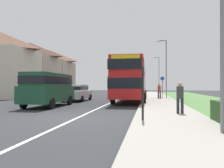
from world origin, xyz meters
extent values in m
plane|color=#2D3033|center=(0.00, 0.00, 0.00)|extent=(120.00, 120.00, 0.00)
cube|color=silver|center=(0.00, 8.00, 0.00)|extent=(0.14, 60.00, 0.01)
cube|color=#9E998E|center=(4.20, 6.00, 0.06)|extent=(3.20, 68.00, 0.12)
cube|color=red|center=(1.65, 10.84, 1.32)|extent=(2.50, 10.48, 1.65)
cube|color=red|center=(1.65, 10.84, 2.92)|extent=(2.45, 10.27, 1.55)
cube|color=black|center=(1.65, 10.84, 1.65)|extent=(2.52, 10.53, 0.76)
cube|color=black|center=(1.65, 10.84, 3.00)|extent=(2.52, 10.53, 0.72)
cube|color=gold|center=(1.65, 5.65, 3.42)|extent=(2.00, 0.08, 0.44)
cylinder|color=black|center=(0.40, 14.08, 0.50)|extent=(0.30, 1.00, 1.00)
cylinder|color=black|center=(2.90, 14.08, 0.50)|extent=(0.30, 1.00, 1.00)
cylinder|color=black|center=(0.40, 7.95, 0.50)|extent=(0.30, 1.00, 1.00)
cylinder|color=black|center=(2.90, 7.95, 0.50)|extent=(0.30, 1.00, 1.00)
cube|color=#19472D|center=(-3.72, 5.04, 0.90)|extent=(1.95, 5.20, 1.08)
cube|color=#19472D|center=(-3.72, 5.04, 1.89)|extent=(1.72, 4.78, 0.89)
cube|color=black|center=(-3.72, 5.04, 1.84)|extent=(1.75, 4.83, 0.50)
cylinder|color=black|center=(-4.68, 6.65, 0.36)|extent=(0.20, 0.72, 0.72)
cylinder|color=black|center=(-2.77, 6.65, 0.36)|extent=(0.20, 0.72, 0.72)
cylinder|color=black|center=(-4.68, 3.43, 0.36)|extent=(0.20, 0.72, 0.72)
cylinder|color=black|center=(-2.77, 3.43, 0.36)|extent=(0.20, 0.72, 0.72)
cube|color=silver|center=(-3.49, 10.76, 0.65)|extent=(1.79, 4.54, 0.70)
cube|color=silver|center=(-3.49, 10.53, 1.28)|extent=(1.57, 2.50, 0.57)
cube|color=black|center=(-3.49, 10.53, 1.25)|extent=(1.61, 2.52, 0.32)
cylinder|color=black|center=(-4.37, 12.16, 0.30)|extent=(0.20, 0.60, 0.60)
cylinder|color=black|center=(-2.62, 12.16, 0.30)|extent=(0.20, 0.60, 0.60)
cylinder|color=black|center=(-4.37, 9.35, 0.30)|extent=(0.20, 0.60, 0.60)
cylinder|color=black|center=(-2.62, 9.35, 0.30)|extent=(0.20, 0.60, 0.60)
cylinder|color=#23232D|center=(4.66, 1.59, 0.42)|extent=(0.14, 0.14, 0.85)
cylinder|color=#23232D|center=(4.86, 1.59, 0.42)|extent=(0.14, 0.14, 0.85)
cylinder|color=#333338|center=(4.76, 1.59, 1.15)|extent=(0.34, 0.34, 0.60)
sphere|color=tan|center=(4.76, 1.59, 1.56)|extent=(0.22, 0.22, 0.22)
cylinder|color=#23232D|center=(4.29, 14.15, 0.42)|extent=(0.14, 0.14, 0.85)
cylinder|color=#23232D|center=(4.49, 14.15, 0.42)|extent=(0.14, 0.14, 0.85)
cylinder|color=#BF3333|center=(4.39, 14.15, 1.15)|extent=(0.34, 0.34, 0.60)
sphere|color=tan|center=(4.39, 14.15, 1.56)|extent=(0.22, 0.22, 0.22)
cylinder|color=black|center=(3.00, -0.72, 1.30)|extent=(0.09, 0.09, 2.60)
cube|color=red|center=(3.00, -0.72, 2.40)|extent=(0.04, 0.44, 0.32)
cube|color=black|center=(3.00, -0.70, 1.55)|extent=(0.06, 0.52, 0.68)
cylinder|color=slate|center=(4.83, 16.12, 1.05)|extent=(0.08, 0.08, 2.10)
cylinder|color=blue|center=(4.83, 16.12, 2.30)|extent=(0.44, 0.03, 0.44)
cylinder|color=slate|center=(5.35, -2.76, 3.88)|extent=(0.12, 0.12, 7.77)
cylinder|color=slate|center=(5.29, 16.50, 3.37)|extent=(0.12, 0.12, 6.74)
cube|color=slate|center=(4.84, 16.50, 6.69)|extent=(0.90, 0.10, 0.10)
cube|color=silver|center=(4.39, 16.50, 6.62)|extent=(0.36, 0.20, 0.14)
cylinder|color=slate|center=(5.43, 36.23, 3.64)|extent=(0.12, 0.12, 7.29)
cube|color=slate|center=(4.98, 36.23, 7.24)|extent=(0.90, 0.10, 0.10)
cube|color=silver|center=(4.53, 36.23, 7.17)|extent=(0.36, 0.20, 0.14)
cube|color=beige|center=(-14.44, 14.47, 2.89)|extent=(7.56, 6.65, 5.78)
pyramid|color=brown|center=(-14.44, 14.47, 6.88)|extent=(7.56, 6.65, 2.19)
cube|color=tan|center=(-14.44, 21.26, 2.89)|extent=(7.56, 6.65, 5.78)
pyramid|color=#4C3328|center=(-14.44, 21.26, 6.88)|extent=(7.56, 6.65, 2.19)
cube|color=tan|center=(-14.44, 28.04, 2.89)|extent=(7.56, 6.65, 5.78)
pyramid|color=brown|center=(-14.44, 28.04, 6.88)|extent=(7.56, 6.65, 2.19)
camera|label=1|loc=(3.21, -9.61, 1.49)|focal=35.36mm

